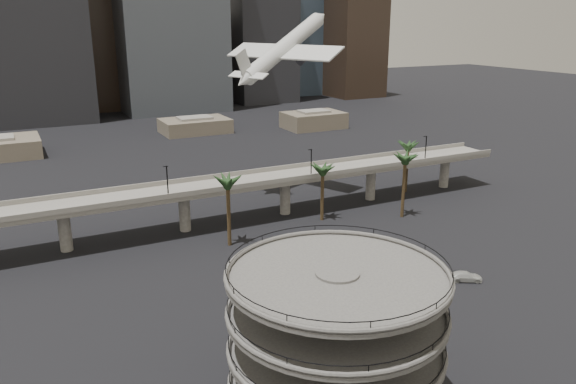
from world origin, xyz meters
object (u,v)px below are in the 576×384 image
parking_ramp (336,330)px  overpass (236,187)px  airborne_jet (284,48)px  car_a (315,310)px  car_c (465,276)px  car_b (422,269)px

parking_ramp → overpass: parking_ramp is taller
airborne_jet → car_a: size_ratio=7.19×
car_c → airborne_jet: bearing=31.3°
car_a → car_c: car_c is taller
airborne_jet → car_b: bearing=-116.5°
overpass → car_a: (-4.65, -40.29, -6.59)m
overpass → car_b: size_ratio=27.40×
car_a → overpass: bearing=17.0°
airborne_jet → car_c: airborne_jet is taller
car_c → car_a: bearing=116.1°
airborne_jet → car_b: 63.96m
parking_ramp → airborne_jet: airborne_jet is taller
car_a → car_b: car_b is taller
parking_ramp → car_c: 40.01m
parking_ramp → overpass: (13.00, 59.00, -2.50)m
parking_ramp → car_a: bearing=66.0°
overpass → airborne_jet: (20.05, 18.34, 26.05)m
airborne_jet → car_c: 68.50m
airborne_jet → car_a: bearing=-136.9°
parking_ramp → airborne_jet: (33.05, 77.33, 23.55)m
car_c → parking_ramp: bearing=145.5°
parking_ramp → overpass: bearing=77.6°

